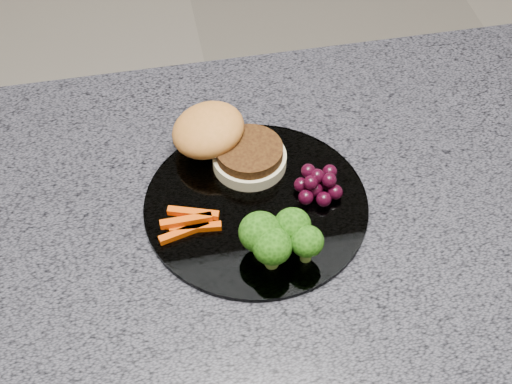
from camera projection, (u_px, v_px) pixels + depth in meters
countertop at (335, 225)px, 0.84m from camera, size 1.20×0.60×0.04m
plate at (256, 205)px, 0.83m from camera, size 0.26×0.26×0.01m
burger at (223, 142)px, 0.86m from camera, size 0.16×0.15×0.05m
carrot_sticks at (190, 223)px, 0.80m from camera, size 0.07×0.04×0.02m
broccoli at (278, 236)px, 0.75m from camera, size 0.09×0.06×0.06m
grape_bunch at (318, 184)px, 0.82m from camera, size 0.06×0.06×0.03m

